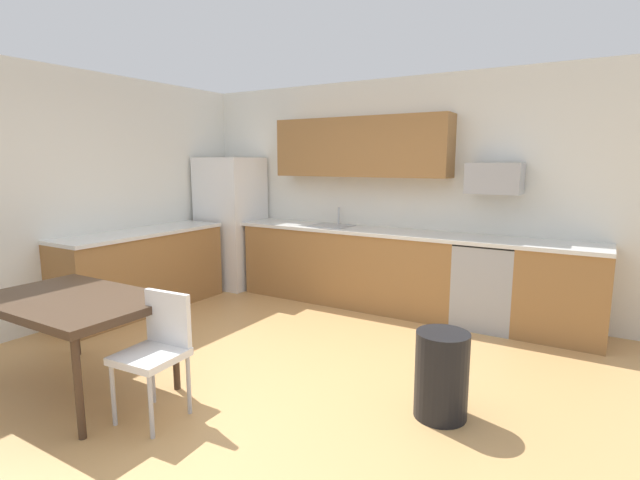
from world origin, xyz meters
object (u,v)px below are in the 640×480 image
object	(u,v)px
oven_range	(486,284)
trash_bin	(441,375)
refrigerator	(231,222)
chair_near_table	(157,345)
microwave	(495,178)
dining_table	(73,305)

from	to	relation	value
oven_range	trash_bin	size ratio (longest dim) A/B	1.52
refrigerator	oven_range	world-z (taller)	refrigerator
oven_range	chair_near_table	xyz separation A→B (m)	(-1.51, -3.04, 0.05)
refrigerator	microwave	bearing A→B (deg)	2.98
microwave	trash_bin	world-z (taller)	microwave
refrigerator	oven_range	xyz separation A→B (m)	(3.45, 0.08, -0.44)
trash_bin	refrigerator	bearing A→B (deg)	151.15
dining_table	trash_bin	world-z (taller)	dining_table
oven_range	chair_near_table	world-z (taller)	oven_range
microwave	chair_near_table	xyz separation A→B (m)	(-1.51, -3.14, -1.05)
refrigerator	chair_near_table	xyz separation A→B (m)	(1.94, -2.96, -0.39)
trash_bin	oven_range	bearing A→B (deg)	94.19
microwave	chair_near_table	size ratio (longest dim) A/B	0.64
chair_near_table	trash_bin	bearing A→B (deg)	30.36
oven_range	dining_table	distance (m)	3.90
microwave	trash_bin	bearing A→B (deg)	-86.01
refrigerator	oven_range	bearing A→B (deg)	1.33
oven_range	chair_near_table	distance (m)	3.40
refrigerator	microwave	size ratio (longest dim) A/B	3.30
dining_table	chair_near_table	bearing A→B (deg)	4.70
oven_range	dining_table	bearing A→B (deg)	-127.03
dining_table	trash_bin	xyz separation A→B (m)	(2.50, 1.04, -0.37)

